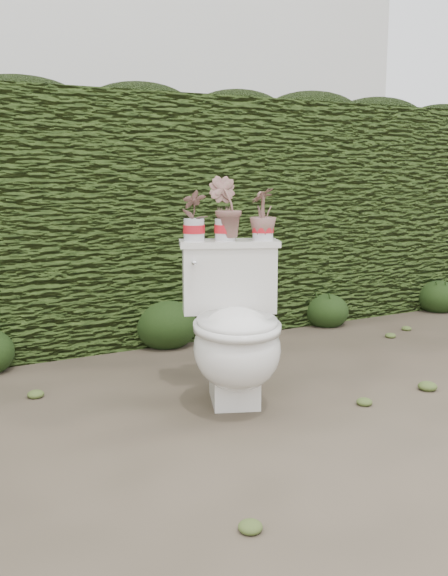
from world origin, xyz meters
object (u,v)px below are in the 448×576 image
potted_plant_center (225,210)px  toilet (235,333)px  potted_plant_left (194,217)px  potted_plant_right (263,215)px

potted_plant_center → toilet: bearing=122.4°
potted_plant_left → potted_plant_center: 0.16m
toilet → potted_plant_right: (0.25, 0.16, 0.54)m
potted_plant_center → potted_plant_right: bearing=-152.2°
toilet → potted_plant_left: bearing=126.4°
potted_plant_center → potted_plant_right: (0.18, -0.07, -0.03)m
potted_plant_left → potted_plant_center: bearing=158.7°
potted_plant_right → toilet: bearing=-0.6°
potted_plant_center → potted_plant_right: size_ratio=1.24×
potted_plant_right → potted_plant_left: bearing=-54.8°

